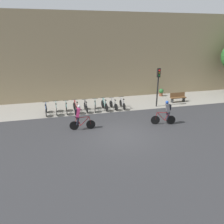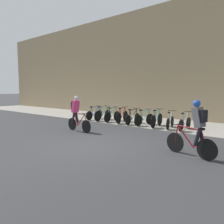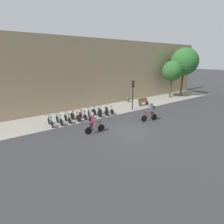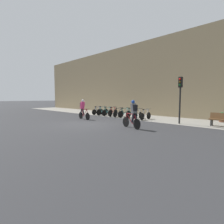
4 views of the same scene
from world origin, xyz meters
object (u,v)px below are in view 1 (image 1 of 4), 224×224
parked_bike_7 (114,105)px  parked_bike_6 (104,105)px  traffic_light_pole (158,80)px  cyclist_grey (166,112)px  parked_bike_5 (95,106)px  parked_bike_8 (122,104)px  potted_plant (161,92)px  parked_bike_3 (76,107)px  parked_bike_0 (46,110)px  parked_bike_2 (66,108)px  cyclist_pink (79,116)px  bench (178,97)px  parked_bike_4 (86,107)px  parked_bike_1 (56,109)px

parked_bike_7 → parked_bike_6: bearing=179.9°
parked_bike_6 → traffic_light_pole: traffic_light_pole is taller
parked_bike_7 → cyclist_grey: bearing=-57.1°
parked_bike_5 → parked_bike_8: parked_bike_5 is taller
cyclist_grey → potted_plant: bearing=66.0°
cyclist_grey → parked_bike_3: (-5.94, 4.24, -0.54)m
parked_bike_0 → parked_bike_2: parked_bike_2 is taller
cyclist_grey → cyclist_pink: bearing=174.4°
cyclist_pink → parked_bike_5: size_ratio=1.10×
parked_bike_6 → bench: bearing=3.9°
traffic_light_pole → bench: (2.56, 0.77, -1.90)m
parked_bike_2 → bench: bearing=2.7°
parked_bike_2 → parked_bike_8: 4.79m
parked_bike_4 → bench: parked_bike_4 is taller
parked_bike_3 → traffic_light_pole: 7.38m
cyclist_grey → parked_bike_7: (-2.74, 4.24, -0.57)m
bench → parked_bike_3: bearing=-177.1°
parked_bike_3 → parked_bike_7: size_ratio=1.07×
parked_bike_2 → potted_plant: 10.32m
parked_bike_5 → bench: parked_bike_5 is taller
parked_bike_1 → cyclist_grey: bearing=-29.4°
parked_bike_5 → potted_plant: (7.51, 2.87, 0.05)m
parked_bike_5 → parked_bike_3: bearing=180.0°
parked_bike_7 → potted_plant: (5.91, 2.87, 0.06)m
bench → potted_plant: size_ratio=1.97×
parked_bike_6 → cyclist_grey: bearing=-50.1°
parked_bike_2 → parked_bike_6: parked_bike_6 is taller
parked_bike_0 → parked_bike_1: 0.80m
parked_bike_0 → parked_bike_5: bearing=0.0°
parked_bike_5 → parked_bike_7: (1.60, -0.00, -0.01)m
parked_bike_8 → bench: parked_bike_8 is taller
parked_bike_7 → traffic_light_pole: (3.92, -0.27, 1.99)m
parked_bike_3 → parked_bike_6: parked_bike_6 is taller
parked_bike_5 → parked_bike_6: size_ratio=0.94×
cyclist_pink → parked_bike_7: size_ratio=1.11×
parked_bike_1 → parked_bike_8: 5.59m
parked_bike_4 → cyclist_pink: bearing=-104.4°
cyclist_pink → parked_bike_6: cyclist_pink is taller
parked_bike_4 → parked_bike_5: 0.80m
parked_bike_0 → bench: size_ratio=1.06×
parked_bike_0 → parked_bike_5: parked_bike_5 is taller
cyclist_pink → parked_bike_5: (1.73, 3.64, -0.56)m
parked_bike_4 → parked_bike_5: size_ratio=1.03×
parked_bike_1 → parked_bike_3: size_ratio=1.02×
parked_bike_6 → traffic_light_pole: 5.11m
parked_bike_2 → bench: size_ratio=1.04×
parked_bike_4 → cyclist_grey: bearing=-39.5°
parked_bike_6 → parked_bike_2: bearing=-180.0°
traffic_light_pole → bench: traffic_light_pole is taller
bench → potted_plant: (-0.57, 2.37, -0.03)m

